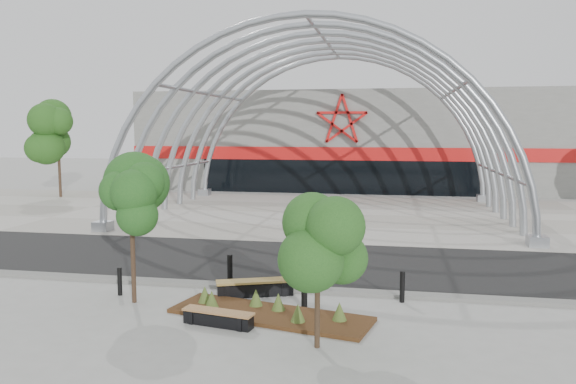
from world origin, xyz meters
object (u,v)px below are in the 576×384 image
(street_tree_0, at_px, (131,201))
(bench_1, at_px, (255,288))
(street_tree_1, at_px, (318,233))
(bench_0, at_px, (218,318))
(bollard_2, at_px, (316,266))

(street_tree_0, relative_size, bench_1, 1.76)
(street_tree_1, height_order, bench_0, street_tree_1)
(street_tree_0, xyz_separation_m, bench_1, (3.29, 1.27, -2.74))
(bollard_2, bearing_deg, bench_1, -134.45)
(street_tree_1, bearing_deg, bench_0, 160.59)
(street_tree_1, height_order, bench_1, street_tree_1)
(bench_0, xyz_separation_m, bench_1, (0.30, 2.68, 0.04))
(street_tree_0, relative_size, street_tree_1, 1.11)
(street_tree_1, height_order, bollard_2, street_tree_1)
(bollard_2, bearing_deg, bench_0, -113.81)
(bench_0, height_order, bollard_2, bollard_2)
(street_tree_1, bearing_deg, bollard_2, 98.33)
(street_tree_0, bearing_deg, bench_1, 21.14)
(bench_0, bearing_deg, bollard_2, 66.19)
(street_tree_1, relative_size, bench_0, 1.92)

